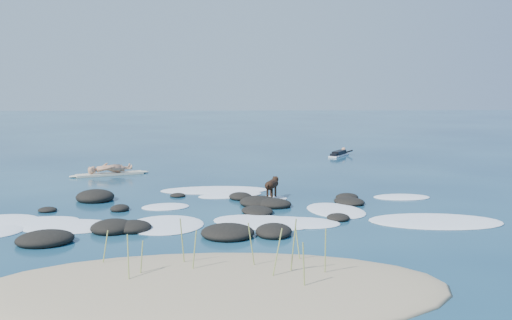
{
  "coord_description": "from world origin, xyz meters",
  "views": [
    {
      "loc": [
        0.33,
        -18.43,
        3.71
      ],
      "look_at": [
        1.42,
        4.0,
        0.9
      ],
      "focal_mm": 40.0,
      "sensor_mm": 36.0,
      "label": 1
    }
  ],
  "objects": [
    {
      "name": "dog",
      "position": [
        1.79,
        0.51,
        0.5
      ],
      "size": [
        0.58,
        1.14,
        0.76
      ],
      "rotation": [
        0.0,
        0.0,
        1.2
      ],
      "color": "black",
      "rests_on": "ground"
    },
    {
      "name": "breaking_foam",
      "position": [
        0.41,
        -1.71,
        0.01
      ],
      "size": [
        15.18,
        7.49,
        0.12
      ],
      "color": "white",
      "rests_on": "ground"
    },
    {
      "name": "dune_grass",
      "position": [
        0.37,
        -7.88,
        0.6
      ],
      "size": [
        4.42,
        1.85,
        1.2
      ],
      "color": "#92A24E",
      "rests_on": "ground"
    },
    {
      "name": "paddling_surfer_rig",
      "position": [
        6.48,
        12.77,
        0.14
      ],
      "size": [
        1.63,
        2.19,
        0.41
      ],
      "rotation": [
        0.0,
        0.0,
        1.03
      ],
      "color": "white",
      "rests_on": "ground"
    },
    {
      "name": "standing_surfer_rig",
      "position": [
        -4.8,
        6.18,
        0.77
      ],
      "size": [
        3.25,
        1.68,
        1.95
      ],
      "rotation": [
        0.0,
        0.0,
        0.41
      ],
      "color": "beige",
      "rests_on": "ground"
    },
    {
      "name": "ground",
      "position": [
        0.0,
        0.0,
        0.0
      ],
      "size": [
        160.0,
        160.0,
        0.0
      ],
      "primitive_type": "plane",
      "color": "#0A2642",
      "rests_on": "ground"
    },
    {
      "name": "reef_rocks",
      "position": [
        -0.99,
        -2.25,
        0.09
      ],
      "size": [
        11.42,
        7.0,
        0.48
      ],
      "color": "black",
      "rests_on": "ground"
    },
    {
      "name": "sand_dune",
      "position": [
        0.0,
        -8.2,
        0.0
      ],
      "size": [
        9.0,
        4.4,
        0.6
      ],
      "primitive_type": "ellipsoid",
      "color": "#9E8966",
      "rests_on": "ground"
    }
  ]
}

